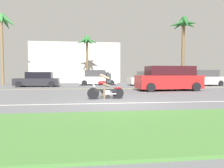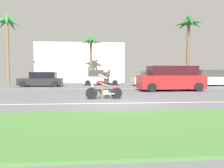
% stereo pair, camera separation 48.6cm
% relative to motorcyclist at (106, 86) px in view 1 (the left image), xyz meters
% --- Properties ---
extents(ground, '(56.00, 30.00, 0.04)m').
position_rel_motorcyclist_xyz_m(ground, '(0.42, 1.53, -0.68)').
color(ground, slate).
extents(grass_median, '(56.00, 3.80, 0.06)m').
position_rel_motorcyclist_xyz_m(grass_median, '(0.42, -5.57, -0.63)').
color(grass_median, '#477A38').
rests_on(grass_median, ground).
extents(lane_line_near, '(50.40, 0.12, 0.01)m').
position_rel_motorcyclist_xyz_m(lane_line_near, '(0.42, -1.51, -0.65)').
color(lane_line_near, silver).
rests_on(lane_line_near, ground).
extents(lane_line_far, '(50.40, 0.12, 0.01)m').
position_rel_motorcyclist_xyz_m(lane_line_far, '(0.42, 6.85, -0.65)').
color(lane_line_far, yellow).
rests_on(lane_line_far, ground).
extents(motorcyclist, '(1.86, 0.61, 1.56)m').
position_rel_motorcyclist_xyz_m(motorcyclist, '(0.00, 0.00, 0.00)').
color(motorcyclist, black).
rests_on(motorcyclist, ground).
extents(suv_nearby, '(5.00, 2.27, 1.83)m').
position_rel_motorcyclist_xyz_m(suv_nearby, '(5.17, 4.54, 0.24)').
color(suv_nearby, '#AD1E1E').
rests_on(suv_nearby, ground).
extents(parked_car_0, '(4.10, 2.07, 1.41)m').
position_rel_motorcyclist_xyz_m(parked_car_0, '(-5.67, 10.38, 0.01)').
color(parked_car_0, '#232328').
rests_on(parked_car_0, ground).
extents(parked_car_1, '(4.03, 2.05, 1.64)m').
position_rel_motorcyclist_xyz_m(parked_car_1, '(0.17, 12.39, 0.10)').
color(parked_car_1, beige).
rests_on(parked_car_1, ground).
extents(parked_car_2, '(3.93, 2.07, 1.49)m').
position_rel_motorcyclist_xyz_m(parked_car_2, '(5.46, 11.04, 0.04)').
color(parked_car_2, beige).
rests_on(parked_car_2, ground).
extents(parked_car_3, '(4.56, 2.29, 1.64)m').
position_rel_motorcyclist_xyz_m(parked_car_3, '(11.04, 9.97, 0.10)').
color(parked_car_3, beige).
rests_on(parked_car_3, ground).
extents(palm_tree_0, '(2.70, 2.68, 5.69)m').
position_rel_motorcyclist_xyz_m(palm_tree_0, '(-0.90, 14.33, 4.12)').
color(palm_tree_0, brown).
rests_on(palm_tree_0, ground).
extents(palm_tree_1, '(3.39, 3.37, 7.64)m').
position_rel_motorcyclist_xyz_m(palm_tree_1, '(-9.91, 13.12, 5.77)').
color(palm_tree_1, brown).
rests_on(palm_tree_1, ground).
extents(palm_tree_2, '(3.58, 3.46, 8.13)m').
position_rel_motorcyclist_xyz_m(palm_tree_2, '(10.73, 13.76, 6.08)').
color(palm_tree_2, brown).
rests_on(palm_tree_2, ground).
extents(building_far, '(12.03, 4.00, 5.43)m').
position_rel_motorcyclist_xyz_m(building_far, '(-2.42, 19.53, 2.06)').
color(building_far, '#BCB7AD').
rests_on(building_far, ground).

